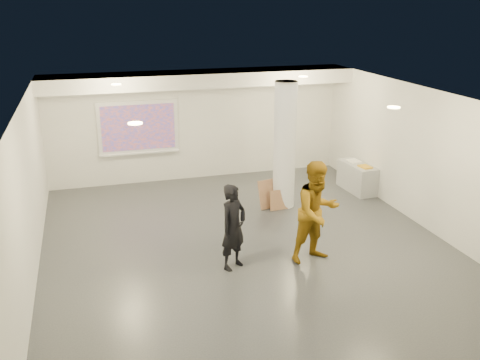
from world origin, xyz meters
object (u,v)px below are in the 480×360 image
object	(u,v)px
projection_screen	(138,128)
woman	(233,227)
man	(317,212)
credenza	(357,177)
column	(285,146)

from	to	relation	value
projection_screen	woman	bearing A→B (deg)	-78.36
man	credenza	bearing A→B (deg)	38.59
man	column	bearing A→B (deg)	68.96
column	man	bearing A→B (deg)	-98.43
column	credenza	size ratio (longest dim) A/B	2.43
projection_screen	credenza	distance (m)	5.87
column	man	xyz separation A→B (m)	(-0.42, -2.83, -0.52)
projection_screen	column	bearing A→B (deg)	-40.56
projection_screen	woman	size ratio (longest dim) A/B	1.30
credenza	man	size ratio (longest dim) A/B	0.63
man	woman	bearing A→B (deg)	162.02
projection_screen	woman	world-z (taller)	projection_screen
credenza	woman	size ratio (longest dim) A/B	0.76
woman	man	size ratio (longest dim) A/B	0.83
column	projection_screen	xyz separation A→B (m)	(-3.10, 2.65, 0.03)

